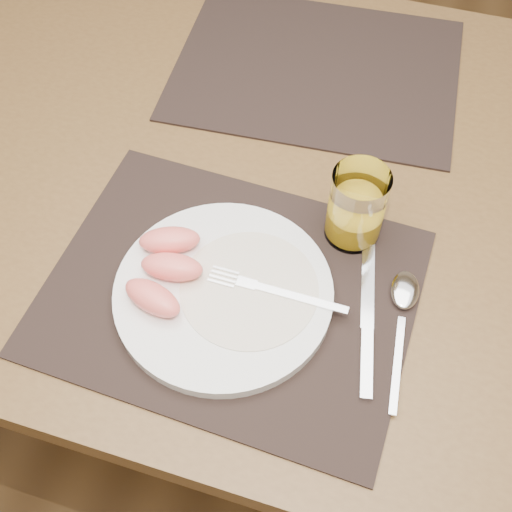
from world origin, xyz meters
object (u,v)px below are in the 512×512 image
object	(u,v)px
spoon	(404,300)
plate	(224,293)
table	(291,206)
juice_glass	(356,209)
fork	(265,289)
placemat_far	(316,69)
placemat_near	(231,292)
knife	(367,328)

from	to	relation	value
spoon	plate	bearing A→B (deg)	-165.36
table	juice_glass	distance (m)	0.19
table	fork	xyz separation A→B (m)	(0.02, -0.21, 0.11)
fork	juice_glass	bearing A→B (deg)	57.83
table	juice_glass	size ratio (longest dim) A/B	12.75
spoon	juice_glass	size ratio (longest dim) A/B	1.75
placemat_far	plate	world-z (taller)	plate
placemat_near	placemat_far	size ratio (longest dim) A/B	1.00
plate	juice_glass	world-z (taller)	juice_glass
spoon	juice_glass	distance (m)	0.13
plate	spoon	distance (m)	0.22
table	knife	distance (m)	0.28
placemat_far	plate	distance (m)	0.45
juice_glass	spoon	bearing A→B (deg)	-46.02
knife	juice_glass	world-z (taller)	juice_glass
knife	juice_glass	xyz separation A→B (m)	(-0.05, 0.14, 0.05)
table	knife	xyz separation A→B (m)	(0.15, -0.22, 0.09)
table	plate	bearing A→B (deg)	-96.58
table	placemat_near	world-z (taller)	placemat_near
juice_glass	table	bearing A→B (deg)	140.19
knife	placemat_near	bearing A→B (deg)	179.13
placemat_near	spoon	world-z (taller)	spoon
placemat_far	plate	size ratio (longest dim) A/B	1.67
table	fork	bearing A→B (deg)	-83.96
juice_glass	knife	bearing A→B (deg)	-70.21
placemat_far	fork	xyz separation A→B (m)	(0.04, -0.43, 0.02)
placemat_near	knife	bearing A→B (deg)	-0.87
spoon	juice_glass	xyz separation A→B (m)	(-0.08, 0.09, 0.04)
placemat_far	fork	world-z (taller)	fork
plate	spoon	xyz separation A→B (m)	(0.21, 0.06, -0.00)
placemat_near	juice_glass	world-z (taller)	juice_glass
placemat_far	knife	world-z (taller)	knife
fork	knife	world-z (taller)	fork
table	knife	world-z (taller)	knife
table	fork	size ratio (longest dim) A/B	8.01
table	spoon	world-z (taller)	spoon
plate	knife	bearing A→B (deg)	2.19
placemat_near	placemat_far	world-z (taller)	same
fork	spoon	xyz separation A→B (m)	(0.16, 0.04, -0.01)
placemat_near	table	bearing A→B (deg)	84.58
placemat_far	plate	bearing A→B (deg)	-90.65
placemat_far	placemat_near	bearing A→B (deg)	-89.94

